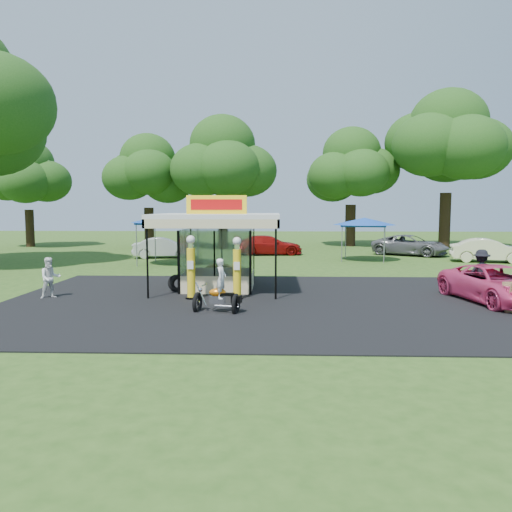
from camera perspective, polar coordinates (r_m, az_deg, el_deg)
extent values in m
plane|color=#2D5019|center=(17.45, 0.47, -6.53)|extent=(120.00, 120.00, 0.00)
cube|color=black|center=(19.40, 0.63, -5.24)|extent=(20.00, 14.00, 0.04)
cube|color=white|center=(22.48, -4.29, -3.73)|extent=(3.00, 3.00, 0.06)
cube|color=white|center=(22.19, -4.35, 4.60)|extent=(5.40, 5.40, 0.18)
cube|color=yellow|center=(21.69, -4.51, 5.88)|extent=(2.60, 0.25, 0.80)
cube|color=red|center=(21.56, -4.55, 5.88)|extent=(2.21, 0.02, 0.45)
cylinder|color=black|center=(20.24, -12.32, -0.39)|extent=(0.08, 0.08, 3.20)
cylinder|color=black|center=(19.61, 2.28, -0.46)|extent=(0.08, 0.08, 3.20)
cylinder|color=black|center=(20.08, -7.39, -4.81)|extent=(0.48, 0.48, 0.11)
cylinder|color=yellow|center=(19.92, -7.42, -1.89)|extent=(0.33, 0.33, 1.96)
cylinder|color=silver|center=(19.81, -7.46, 1.23)|extent=(0.22, 0.22, 0.22)
sphere|color=white|center=(19.80, -7.47, 1.85)|extent=(0.35, 0.35, 0.35)
cube|color=white|center=(19.69, -7.53, -1.02)|extent=(0.24, 0.02, 0.33)
cylinder|color=black|center=(19.90, -2.17, -4.87)|extent=(0.47, 0.47, 0.11)
cylinder|color=yellow|center=(19.75, -2.18, -1.99)|extent=(0.32, 0.32, 1.91)
cylinder|color=silver|center=(19.63, -2.19, 1.08)|extent=(0.21, 0.21, 0.21)
sphere|color=white|center=(19.62, -2.19, 1.69)|extent=(0.34, 0.34, 0.34)
cube|color=white|center=(19.52, -2.22, -1.14)|extent=(0.23, 0.02, 0.32)
torus|color=black|center=(17.69, -6.73, -5.36)|extent=(0.29, 0.79, 0.78)
torus|color=black|center=(17.29, -2.34, -5.58)|extent=(0.29, 0.79, 0.78)
cube|color=silver|center=(17.43, -4.41, -5.00)|extent=(0.55, 0.35, 0.28)
ellipsoid|color=orange|center=(17.39, -4.42, -4.16)|extent=(0.59, 0.33, 0.28)
cube|color=black|center=(17.31, -3.39, -4.38)|extent=(0.55, 0.33, 0.09)
cube|color=black|center=(17.24, -2.25, -4.95)|extent=(0.38, 0.37, 0.26)
cylinder|color=silver|center=(17.58, -6.31, -4.31)|extent=(0.41, 0.13, 0.83)
cylinder|color=silver|center=(17.48, -5.89, -3.28)|extent=(0.15, 0.56, 0.05)
sphere|color=silver|center=(17.56, -6.37, -3.86)|extent=(0.15, 0.15, 0.15)
imported|color=white|center=(17.27, -3.99, -2.60)|extent=(0.42, 0.56, 1.39)
torus|color=black|center=(21.83, -8.81, -3.14)|extent=(0.81, 0.50, 0.78)
torus|color=black|center=(22.00, -9.08, -3.07)|extent=(0.83, 0.59, 0.78)
cube|color=#593819|center=(19.55, 27.24, -4.22)|extent=(0.63, 0.36, 1.07)
imported|color=yellow|center=(24.58, -3.73, -1.87)|extent=(2.82, 1.13, 0.96)
imported|color=#E93F7A|center=(21.22, 25.81, -2.94)|extent=(3.30, 5.54, 1.44)
imported|color=white|center=(21.72, -22.46, -2.33)|extent=(1.03, 0.98, 1.66)
imported|color=black|center=(22.86, 24.33, -1.71)|extent=(1.26, 0.76, 1.91)
imported|color=silver|center=(36.87, -10.48, 0.93)|extent=(4.66, 2.29, 1.47)
imported|color=#980F0B|center=(38.57, 1.44, 1.25)|extent=(5.41, 2.75, 1.50)
imported|color=slate|center=(39.96, 17.22, 1.20)|extent=(6.17, 5.22, 1.57)
imported|color=#F2EBB9|center=(36.85, 25.03, 0.58)|extent=(5.06, 2.74, 1.58)
cylinder|color=gray|center=(34.44, -11.92, 1.51)|extent=(0.06, 0.06, 2.58)
cylinder|color=gray|center=(33.84, -6.94, 1.52)|extent=(0.06, 0.06, 2.58)
cylinder|color=gray|center=(31.52, -13.24, 1.11)|extent=(0.06, 0.06, 2.58)
cylinder|color=gray|center=(30.87, -7.81, 1.12)|extent=(0.06, 0.06, 2.58)
cube|color=#1B49B0|center=(32.56, -10.02, 3.70)|extent=(3.23, 3.23, 0.13)
cone|color=#1B49B0|center=(32.55, -10.03, 4.29)|extent=(4.64, 4.64, 0.54)
cylinder|color=gray|center=(36.33, 9.72, 1.57)|extent=(0.06, 0.06, 2.35)
cylinder|color=gray|center=(36.79, 13.96, 1.54)|extent=(0.06, 0.06, 2.35)
cylinder|color=gray|center=(33.62, 10.34, 1.25)|extent=(0.06, 0.06, 2.35)
cylinder|color=gray|center=(34.12, 14.90, 1.21)|extent=(0.06, 0.06, 2.35)
cube|color=#1B49B0|center=(35.12, 12.27, 3.41)|extent=(2.94, 2.94, 0.12)
cone|color=#1B49B0|center=(35.11, 12.28, 3.91)|extent=(4.24, 4.24, 0.49)
cylinder|color=black|center=(51.13, -24.43, 2.91)|extent=(0.78, 0.78, 3.46)
ellipsoid|color=#1E4E16|center=(51.15, -24.63, 7.89)|extent=(8.17, 8.17, 7.00)
cylinder|color=black|center=(46.89, -12.11, 3.20)|extent=(0.86, 0.86, 3.65)
ellipsoid|color=#1E4E16|center=(46.94, -12.23, 8.88)|extent=(8.47, 8.47, 7.26)
cylinder|color=black|center=(44.24, -3.80, 3.43)|extent=(0.87, 0.87, 4.04)
ellipsoid|color=#1E4E16|center=(44.35, -3.84, 10.23)|extent=(9.69, 9.69, 8.31)
cylinder|color=black|center=(48.20, 10.73, 3.46)|extent=(0.98, 0.98, 3.93)
ellipsoid|color=#1E4E16|center=(48.29, 10.84, 9.41)|extent=(9.16, 9.16, 7.85)
cylinder|color=black|center=(48.26, 20.77, 3.82)|extent=(0.99, 0.99, 4.97)
ellipsoid|color=#1E4E16|center=(48.52, 21.03, 11.34)|extent=(11.60, 11.60, 9.94)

